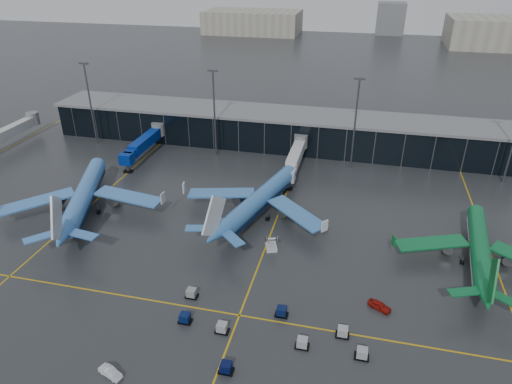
% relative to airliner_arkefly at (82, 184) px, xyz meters
% --- Properties ---
extents(ground, '(600.00, 600.00, 0.00)m').
position_rel_airliner_arkefly_xyz_m(ground, '(34.55, -11.01, -6.79)').
color(ground, '#282B2D').
rests_on(ground, ground).
extents(terminal_pier, '(142.00, 17.00, 10.70)m').
position_rel_airliner_arkefly_xyz_m(terminal_pier, '(34.55, 50.99, -1.37)').
color(terminal_pier, black).
rests_on(terminal_pier, ground).
extents(jet_bridges, '(94.00, 27.50, 7.20)m').
position_rel_airliner_arkefly_xyz_m(jet_bridges, '(-0.45, 31.98, -2.24)').
color(jet_bridges, '#595B60').
rests_on(jet_bridges, ground).
extents(flood_masts, '(203.00, 0.50, 25.50)m').
position_rel_airliner_arkefly_xyz_m(flood_masts, '(39.55, 38.99, 7.02)').
color(flood_masts, '#595B60').
rests_on(flood_masts, ground).
extents(distant_hangars, '(260.00, 71.00, 22.00)m').
position_rel_airliner_arkefly_xyz_m(distant_hangars, '(84.50, 259.07, 2.00)').
color(distant_hangars, '#B2AD99').
rests_on(distant_hangars, ground).
extents(taxi_lines, '(220.00, 120.00, 0.02)m').
position_rel_airliner_arkefly_xyz_m(taxi_lines, '(44.55, -0.40, -6.78)').
color(taxi_lines, gold).
rests_on(taxi_lines, ground).
extents(airliner_arkefly, '(51.53, 54.77, 13.58)m').
position_rel_airliner_arkefly_xyz_m(airliner_arkefly, '(0.00, 0.00, 0.00)').
color(airliner_arkefly, '#4080D4').
rests_on(airliner_arkefly, ground).
extents(airliner_klm_near, '(46.98, 50.59, 13.00)m').
position_rel_airliner_arkefly_xyz_m(airliner_klm_near, '(40.45, 7.87, -0.29)').
color(airliner_klm_near, '#3B79C3').
rests_on(airliner_klm_near, ground).
extents(airliner_aer_lingus, '(37.52, 41.56, 11.64)m').
position_rel_airliner_arkefly_xyz_m(airliner_aer_lingus, '(86.04, -0.59, -0.97)').
color(airliner_aer_lingus, '#0C6934').
rests_on(airliner_aer_lingus, ground).
extents(baggage_carts, '(31.97, 15.73, 1.70)m').
position_rel_airliner_arkefly_xyz_m(baggage_carts, '(49.23, -29.14, -6.03)').
color(baggage_carts, black).
rests_on(baggage_carts, ground).
extents(mobile_airstair, '(3.11, 3.73, 3.45)m').
position_rel_airliner_arkefly_xyz_m(mobile_airstair, '(45.76, -5.54, -6.02)').
color(mobile_airstair, silver).
rests_on(mobile_airstair, ground).
extents(service_van_red, '(4.34, 3.33, 1.38)m').
position_rel_airliner_arkefly_xyz_m(service_van_red, '(67.49, -18.89, -6.10)').
color(service_van_red, maroon).
rests_on(service_van_red, ground).
extents(service_van_white, '(4.13, 2.60, 1.28)m').
position_rel_airliner_arkefly_xyz_m(service_van_white, '(29.74, -42.23, -6.15)').
color(service_van_white, white).
rests_on(service_van_white, ground).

